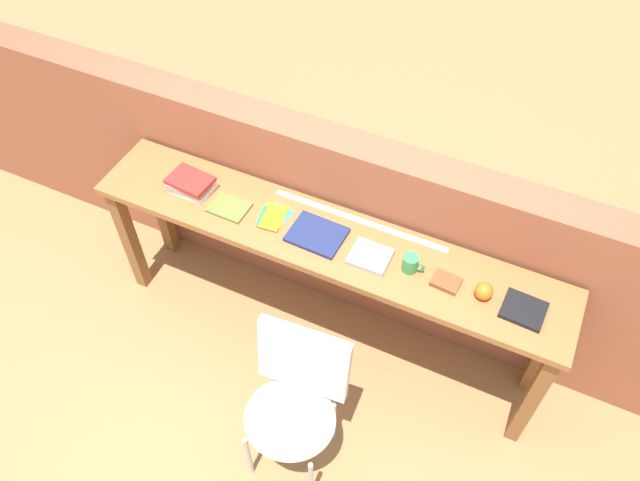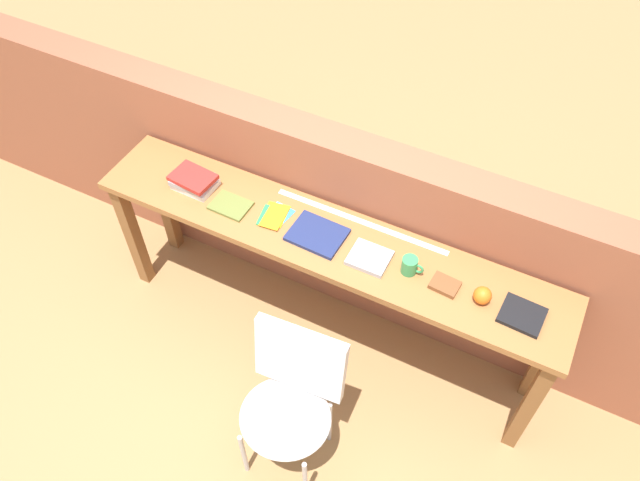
{
  "view_description": "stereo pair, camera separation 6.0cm",
  "coord_description": "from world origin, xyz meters",
  "px_view_note": "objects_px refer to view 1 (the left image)",
  "views": [
    {
      "loc": [
        0.83,
        -1.51,
        3.24
      ],
      "look_at": [
        0.0,
        0.25,
        0.9
      ],
      "focal_mm": 35.0,
      "sensor_mm": 36.0,
      "label": 1
    },
    {
      "loc": [
        0.88,
        -1.49,
        3.24
      ],
      "look_at": [
        0.0,
        0.25,
        0.9
      ],
      "focal_mm": 35.0,
      "sensor_mm": 36.0,
      "label": 2
    }
  ],
  "objects_px": {
    "chair_white_moulded": "(295,398)",
    "mug": "(411,263)",
    "sports_ball_small": "(484,291)",
    "book_repair_rightmost": "(524,310)",
    "leather_journal_brown": "(446,282)",
    "magazine_cycling": "(229,208)",
    "book_open_centre": "(317,235)",
    "pamphlet_pile_colourful": "(273,217)",
    "book_stack_leftmost": "(191,183)"
  },
  "relations": [
    {
      "from": "chair_white_moulded",
      "to": "book_repair_rightmost",
      "type": "distance_m",
      "value": 1.13
    },
    {
      "from": "pamphlet_pile_colourful",
      "to": "magazine_cycling",
      "type": "bearing_deg",
      "value": -169.98
    },
    {
      "from": "magazine_cycling",
      "to": "book_repair_rightmost",
      "type": "distance_m",
      "value": 1.52
    },
    {
      "from": "pamphlet_pile_colourful",
      "to": "mug",
      "type": "relative_size",
      "value": 1.77
    },
    {
      "from": "chair_white_moulded",
      "to": "mug",
      "type": "relative_size",
      "value": 8.1
    },
    {
      "from": "magazine_cycling",
      "to": "sports_ball_small",
      "type": "bearing_deg",
      "value": 2.05
    },
    {
      "from": "book_stack_leftmost",
      "to": "magazine_cycling",
      "type": "bearing_deg",
      "value": -8.66
    },
    {
      "from": "sports_ball_small",
      "to": "book_stack_leftmost",
      "type": "bearing_deg",
      "value": 179.29
    },
    {
      "from": "book_open_centre",
      "to": "magazine_cycling",
      "type": "bearing_deg",
      "value": -174.89
    },
    {
      "from": "chair_white_moulded",
      "to": "book_stack_leftmost",
      "type": "xyz_separation_m",
      "value": [
        -0.94,
        0.69,
        0.4
      ]
    },
    {
      "from": "leather_journal_brown",
      "to": "book_repair_rightmost",
      "type": "xyz_separation_m",
      "value": [
        0.36,
        0.0,
        -0.0
      ]
    },
    {
      "from": "mug",
      "to": "book_repair_rightmost",
      "type": "distance_m",
      "value": 0.54
    },
    {
      "from": "book_repair_rightmost",
      "to": "mug",
      "type": "bearing_deg",
      "value": -177.8
    },
    {
      "from": "chair_white_moulded",
      "to": "magazine_cycling",
      "type": "height_order",
      "value": "magazine_cycling"
    },
    {
      "from": "book_open_centre",
      "to": "mug",
      "type": "relative_size",
      "value": 2.45
    },
    {
      "from": "leather_journal_brown",
      "to": "sports_ball_small",
      "type": "distance_m",
      "value": 0.18
    },
    {
      "from": "book_stack_leftmost",
      "to": "book_repair_rightmost",
      "type": "distance_m",
      "value": 1.77
    },
    {
      "from": "book_stack_leftmost",
      "to": "mug",
      "type": "distance_m",
      "value": 1.23
    },
    {
      "from": "leather_journal_brown",
      "to": "sports_ball_small",
      "type": "relative_size",
      "value": 1.55
    },
    {
      "from": "book_stack_leftmost",
      "to": "magazine_cycling",
      "type": "distance_m",
      "value": 0.25
    },
    {
      "from": "book_repair_rightmost",
      "to": "book_open_centre",
      "type": "bearing_deg",
      "value": -177.43
    },
    {
      "from": "magazine_cycling",
      "to": "pamphlet_pile_colourful",
      "type": "distance_m",
      "value": 0.24
    },
    {
      "from": "book_repair_rightmost",
      "to": "magazine_cycling",
      "type": "bearing_deg",
      "value": -176.37
    },
    {
      "from": "magazine_cycling",
      "to": "book_open_centre",
      "type": "xyz_separation_m",
      "value": [
        0.49,
        0.03,
        0.0
      ]
    },
    {
      "from": "leather_journal_brown",
      "to": "book_repair_rightmost",
      "type": "height_order",
      "value": "leather_journal_brown"
    },
    {
      "from": "sports_ball_small",
      "to": "chair_white_moulded",
      "type": "bearing_deg",
      "value": -133.69
    },
    {
      "from": "magazine_cycling",
      "to": "mug",
      "type": "xyz_separation_m",
      "value": [
        0.98,
        0.03,
        0.04
      ]
    },
    {
      "from": "book_stack_leftmost",
      "to": "sports_ball_small",
      "type": "height_order",
      "value": "book_stack_leftmost"
    },
    {
      "from": "book_stack_leftmost",
      "to": "pamphlet_pile_colourful",
      "type": "bearing_deg",
      "value": 0.44
    },
    {
      "from": "book_open_centre",
      "to": "sports_ball_small",
      "type": "distance_m",
      "value": 0.84
    },
    {
      "from": "chair_white_moulded",
      "to": "pamphlet_pile_colourful",
      "type": "distance_m",
      "value": 0.9
    },
    {
      "from": "magazine_cycling",
      "to": "chair_white_moulded",
      "type": "bearing_deg",
      "value": -41.93
    },
    {
      "from": "leather_journal_brown",
      "to": "book_repair_rightmost",
      "type": "distance_m",
      "value": 0.36
    },
    {
      "from": "book_stack_leftmost",
      "to": "magazine_cycling",
      "type": "height_order",
      "value": "book_stack_leftmost"
    },
    {
      "from": "book_stack_leftmost",
      "to": "pamphlet_pile_colourful",
      "type": "xyz_separation_m",
      "value": [
        0.49,
        0.0,
        -0.04
      ]
    },
    {
      "from": "chair_white_moulded",
      "to": "magazine_cycling",
      "type": "xyz_separation_m",
      "value": [
        -0.69,
        0.65,
        0.36
      ]
    },
    {
      "from": "mug",
      "to": "magazine_cycling",
      "type": "bearing_deg",
      "value": -178.5
    },
    {
      "from": "magazine_cycling",
      "to": "pamphlet_pile_colourful",
      "type": "bearing_deg",
      "value": 11.28
    },
    {
      "from": "chair_white_moulded",
      "to": "leather_journal_brown",
      "type": "bearing_deg",
      "value": 55.24
    },
    {
      "from": "sports_ball_small",
      "to": "book_open_centre",
      "type": "bearing_deg",
      "value": 179.55
    },
    {
      "from": "book_stack_leftmost",
      "to": "book_open_centre",
      "type": "relative_size",
      "value": 0.89
    },
    {
      "from": "mug",
      "to": "sports_ball_small",
      "type": "height_order",
      "value": "mug"
    },
    {
      "from": "chair_white_moulded",
      "to": "book_open_centre",
      "type": "bearing_deg",
      "value": 106.78
    },
    {
      "from": "pamphlet_pile_colourful",
      "to": "mug",
      "type": "distance_m",
      "value": 0.74
    },
    {
      "from": "book_stack_leftmost",
      "to": "sports_ball_small",
      "type": "xyz_separation_m",
      "value": [
        1.58,
        -0.02,
        -0.0
      ]
    },
    {
      "from": "magazine_cycling",
      "to": "leather_journal_brown",
      "type": "xyz_separation_m",
      "value": [
        1.16,
        0.02,
        0.0
      ]
    },
    {
      "from": "leather_journal_brown",
      "to": "sports_ball_small",
      "type": "bearing_deg",
      "value": 4.47
    },
    {
      "from": "magazine_cycling",
      "to": "book_open_centre",
      "type": "height_order",
      "value": "book_open_centre"
    },
    {
      "from": "mug",
      "to": "book_repair_rightmost",
      "type": "relative_size",
      "value": 0.58
    },
    {
      "from": "book_repair_rightmost",
      "to": "leather_journal_brown",
      "type": "bearing_deg",
      "value": -177.08
    }
  ]
}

